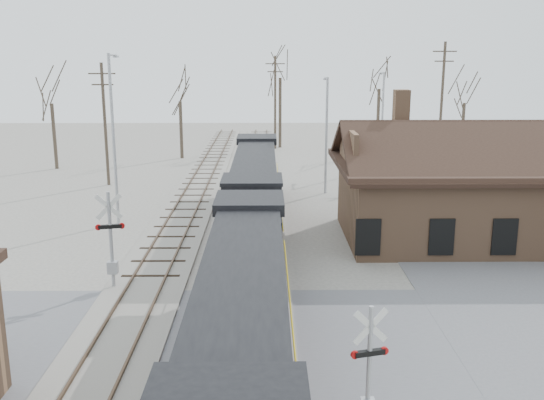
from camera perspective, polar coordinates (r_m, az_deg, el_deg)
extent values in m
plane|color=#A6A196|center=(21.79, -2.35, -12.98)|extent=(140.00, 140.00, 0.00)
cube|color=slate|center=(21.79, -2.35, -12.95)|extent=(60.00, 9.00, 0.03)
cube|color=#A6A196|center=(35.83, -1.60, -2.15)|extent=(3.40, 90.00, 0.12)
cube|color=#473323|center=(35.82, -2.75, -1.98)|extent=(0.08, 90.00, 0.14)
cube|color=#473323|center=(35.79, -0.46, -1.98)|extent=(0.08, 90.00, 0.14)
cube|color=#A6A196|center=(36.20, -8.75, -2.14)|extent=(3.40, 90.00, 0.12)
cube|color=#473323|center=(36.28, -9.88, -1.97)|extent=(0.08, 90.00, 0.14)
cube|color=#473323|center=(36.07, -7.63, -1.98)|extent=(0.08, 90.00, 0.14)
cube|color=#886146|center=(34.34, 18.72, -0.22)|extent=(14.00, 8.00, 4.00)
cube|color=black|center=(33.93, 18.99, 3.23)|extent=(15.20, 9.20, 0.30)
cube|color=black|center=(31.65, 20.48, 4.25)|extent=(15.00, 4.71, 2.66)
cube|color=black|center=(35.94, 17.91, 5.46)|extent=(15.00, 4.71, 2.66)
cube|color=#886146|center=(33.92, 12.05, 8.27)|extent=(0.80, 0.80, 2.20)
cube|color=black|center=(23.71, -2.18, -9.36)|extent=(2.30, 3.69, 0.92)
cube|color=black|center=(17.98, -2.76, -14.61)|extent=(2.77, 18.43, 0.32)
cube|color=maroon|center=(18.08, -2.75, -15.17)|extent=(2.79, 18.43, 0.11)
cube|color=black|center=(18.42, -2.67, -8.99)|extent=(2.40, 13.36, 2.58)
cube|color=black|center=(30.24, -1.81, -4.24)|extent=(2.30, 3.69, 0.92)
cube|color=black|center=(41.81, -1.45, 0.76)|extent=(2.30, 3.69, 0.92)
cube|color=black|center=(35.81, -1.61, -0.20)|extent=(2.77, 18.43, 0.32)
cube|color=maroon|center=(35.86, -1.60, -0.52)|extent=(2.79, 18.43, 0.11)
cube|color=black|center=(36.63, -1.59, 2.40)|extent=(2.40, 13.36, 2.58)
cube|color=black|center=(28.85, -1.88, -0.65)|extent=(2.77, 2.58, 2.58)
cube|color=black|center=(27.54, -1.94, -3.02)|extent=(2.77, 1.66, 1.29)
cube|color=black|center=(27.09, -1.96, -6.39)|extent=(2.58, 0.25, 0.92)
cylinder|color=#A5A8AD|center=(16.28, 9.11, -15.71)|extent=(0.13, 0.13, 3.62)
cube|color=silver|center=(15.71, 9.28, -11.67)|extent=(0.93, 0.28, 0.95)
cube|color=silver|center=(15.71, 9.28, -11.67)|extent=(0.93, 0.28, 0.95)
cube|color=black|center=(16.03, 9.18, -14.01)|extent=(0.83, 0.35, 0.14)
cylinder|color=#B20C0C|center=(15.88, 7.80, -14.24)|extent=(0.23, 0.13, 0.22)
cylinder|color=#B20C0C|center=(16.19, 10.53, -13.78)|extent=(0.23, 0.13, 0.22)
cylinder|color=#A5A8AD|center=(26.29, -14.91, -3.76)|extent=(0.15, 0.15, 4.24)
cube|color=silver|center=(25.90, -15.11, -0.62)|extent=(1.09, 0.30, 1.11)
cube|color=silver|center=(25.90, -15.11, -0.62)|extent=(1.09, 0.30, 1.11)
cube|color=black|center=(26.11, -15.00, -2.43)|extent=(0.96, 0.37, 0.16)
cylinder|color=#B20C0C|center=(26.11, -13.95, -2.37)|extent=(0.27, 0.14, 0.25)
cylinder|color=#B20C0C|center=(26.13, -16.04, -2.49)|extent=(0.27, 0.14, 0.25)
cube|color=#A5A8AD|center=(26.65, -14.76, -6.16)|extent=(0.42, 0.32, 0.53)
cylinder|color=#A5A8AD|center=(36.06, -14.68, 5.40)|extent=(0.18, 0.18, 9.83)
cylinder|color=#A5A8AD|center=(36.62, -14.79, 13.08)|extent=(0.12, 1.80, 0.12)
cube|color=#A5A8AD|center=(37.39, -14.48, 12.94)|extent=(0.25, 0.50, 0.12)
cylinder|color=#A5A8AD|center=(43.24, 5.14, 5.99)|extent=(0.18, 0.18, 8.23)
cylinder|color=#A5A8AD|center=(43.80, 5.14, 11.36)|extent=(0.12, 1.80, 0.12)
cube|color=#A5A8AD|center=(44.60, 5.03, 11.27)|extent=(0.25, 0.50, 0.12)
cylinder|color=#A5A8AD|center=(53.75, 10.33, 7.33)|extent=(0.18, 0.18, 8.32)
cylinder|color=#A5A8AD|center=(54.37, 10.34, 11.69)|extent=(0.12, 1.80, 0.12)
cube|color=#A5A8AD|center=(55.16, 10.18, 11.62)|extent=(0.25, 0.50, 0.12)
cylinder|color=#382D23|center=(47.52, -15.44, 6.81)|extent=(0.24, 0.24, 9.19)
cube|color=#382D23|center=(47.27, -15.73, 11.38)|extent=(2.00, 0.10, 0.10)
cube|color=#382D23|center=(47.29, -15.66, 10.42)|extent=(1.60, 0.10, 0.10)
cylinder|color=#382D23|center=(63.58, 0.30, 9.07)|extent=(0.24, 0.24, 9.66)
cube|color=#382D23|center=(63.40, 0.30, 12.71)|extent=(2.00, 0.10, 0.10)
cube|color=#382D23|center=(63.41, 0.30, 11.98)|extent=(1.60, 0.10, 0.10)
cylinder|color=#382D23|center=(53.94, 15.64, 8.41)|extent=(0.24, 0.24, 10.82)
cube|color=#382D23|center=(53.77, 15.96, 13.30)|extent=(2.00, 0.10, 0.10)
cube|color=#382D23|center=(53.77, 15.90, 12.45)|extent=(1.60, 0.10, 0.10)
cylinder|color=#382D23|center=(56.15, -19.80, 5.65)|extent=(0.32, 0.32, 5.67)
cylinder|color=#382D23|center=(59.09, -8.55, 6.53)|extent=(0.32, 0.32, 5.45)
cylinder|color=#382D23|center=(65.33, 0.77, 8.19)|extent=(0.32, 0.32, 7.39)
cylinder|color=#382D23|center=(62.42, 9.93, 7.31)|extent=(0.32, 0.32, 6.45)
cylinder|color=#382D23|center=(62.30, 17.48, 6.31)|extent=(0.32, 0.32, 5.22)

